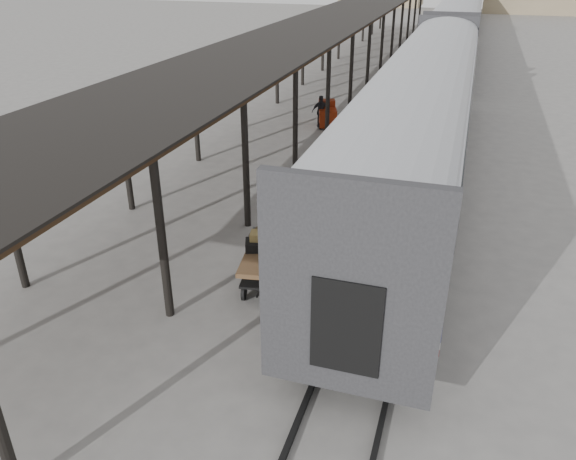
% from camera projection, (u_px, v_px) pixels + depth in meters
% --- Properties ---
extents(ground, '(160.00, 160.00, 0.00)m').
position_uv_depth(ground, '(254.00, 281.00, 14.49)').
color(ground, slate).
rests_on(ground, ground).
extents(train, '(3.45, 76.01, 4.01)m').
position_uv_depth(train, '(457.00, 25.00, 41.22)').
color(train, silver).
rests_on(train, ground).
extents(canopy, '(4.90, 64.30, 4.15)m').
position_uv_depth(canopy, '(340.00, 17.00, 34.08)').
color(canopy, '#422B19').
rests_on(canopy, ground).
extents(rails, '(1.54, 150.00, 0.12)m').
position_uv_depth(rails, '(452.00, 62.00, 42.57)').
color(rails, black).
rests_on(rails, ground).
extents(baggage_cart, '(1.62, 2.57, 0.86)m').
position_uv_depth(baggage_cart, '(271.00, 259.00, 14.21)').
color(baggage_cart, brown).
rests_on(baggage_cart, ground).
extents(suitcase_stack, '(1.31, 1.21, 0.59)m').
position_uv_depth(suitcase_stack, '(268.00, 238.00, 14.33)').
color(suitcase_stack, '#37383A').
rests_on(suitcase_stack, baggage_cart).
extents(luggage_tug, '(1.22, 1.55, 1.20)m').
position_uv_depth(luggage_tug, '(327.00, 115.00, 26.98)').
color(luggage_tug, maroon).
rests_on(luggage_tug, ground).
extents(porter, '(0.61, 0.70, 1.60)m').
position_uv_depth(porter, '(271.00, 236.00, 13.13)').
color(porter, navy).
rests_on(porter, baggage_cart).
extents(pedestrian, '(0.96, 0.66, 1.52)m').
position_uv_depth(pedestrian, '(321.00, 111.00, 26.76)').
color(pedestrian, black).
rests_on(pedestrian, ground).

